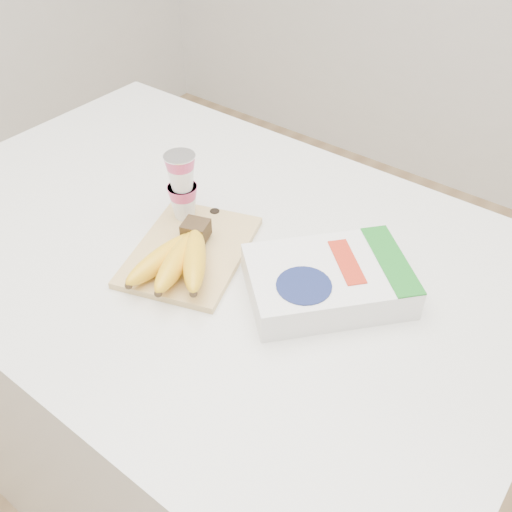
{
  "coord_description": "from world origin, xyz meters",
  "views": [
    {
      "loc": [
        0.62,
        -0.63,
        1.69
      ],
      "look_at": [
        0.14,
        -0.02,
        1.02
      ],
      "focal_mm": 40.0,
      "sensor_mm": 36.0,
      "label": 1
    }
  ],
  "objects_px": {
    "cutting_board": "(191,251)",
    "yogurt_stack": "(182,184)",
    "cereal_box": "(328,280)",
    "bananas": "(179,257)",
    "table": "(215,389)"
  },
  "relations": [
    {
      "from": "bananas",
      "to": "cereal_box",
      "type": "relative_size",
      "value": 0.67
    },
    {
      "from": "yogurt_stack",
      "to": "cereal_box",
      "type": "distance_m",
      "value": 0.35
    },
    {
      "from": "bananas",
      "to": "yogurt_stack",
      "type": "relative_size",
      "value": 1.53
    },
    {
      "from": "bananas",
      "to": "cereal_box",
      "type": "xyz_separation_m",
      "value": [
        0.24,
        0.12,
        -0.01
      ]
    },
    {
      "from": "cutting_board",
      "to": "cereal_box",
      "type": "bearing_deg",
      "value": -4.62
    },
    {
      "from": "cutting_board",
      "to": "yogurt_stack",
      "type": "xyz_separation_m",
      "value": [
        -0.08,
        0.07,
        0.08
      ]
    },
    {
      "from": "bananas",
      "to": "cereal_box",
      "type": "bearing_deg",
      "value": 26.51
    },
    {
      "from": "bananas",
      "to": "cereal_box",
      "type": "height_order",
      "value": "bananas"
    },
    {
      "from": "table",
      "to": "bananas",
      "type": "height_order",
      "value": "bananas"
    },
    {
      "from": "yogurt_stack",
      "to": "cereal_box",
      "type": "relative_size",
      "value": 0.44
    },
    {
      "from": "cutting_board",
      "to": "yogurt_stack",
      "type": "height_order",
      "value": "yogurt_stack"
    },
    {
      "from": "table",
      "to": "cutting_board",
      "type": "xyz_separation_m",
      "value": [
        0.01,
        -0.05,
        0.5
      ]
    },
    {
      "from": "yogurt_stack",
      "to": "cereal_box",
      "type": "height_order",
      "value": "yogurt_stack"
    },
    {
      "from": "table",
      "to": "cereal_box",
      "type": "bearing_deg",
      "value": 3.51
    },
    {
      "from": "table",
      "to": "yogurt_stack",
      "type": "distance_m",
      "value": 0.59
    }
  ]
}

